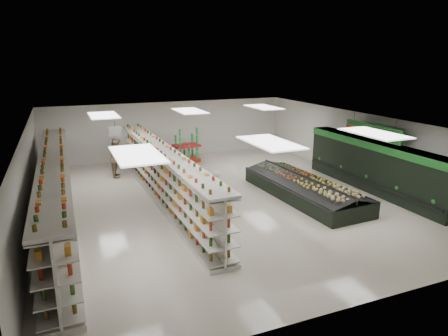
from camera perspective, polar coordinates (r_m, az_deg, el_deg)
name	(u,v)px	position (r m, az deg, el deg)	size (l,w,h in m)	color
floor	(221,199)	(16.48, -0.44, -4.49)	(16.00, 16.00, 0.00)	beige
ceiling	(221,122)	(15.68, -0.47, 6.57)	(14.00, 16.00, 0.02)	white
wall_back	(169,130)	(23.45, -7.81, 5.46)	(14.00, 0.02, 3.20)	silver
wall_front	(355,245)	(9.50, 18.20, -10.46)	(14.00, 0.02, 3.20)	silver
wall_left	(28,182)	(14.98, -26.16, -1.76)	(0.02, 16.00, 3.20)	silver
wall_right	(360,147)	(19.65, 18.87, 2.81)	(0.02, 16.00, 3.20)	silver
produce_wall_case	(374,163)	(18.34, 20.70, 0.63)	(0.93, 8.00, 2.20)	black
aisle_sign_near	(132,153)	(12.86, -12.96, 2.15)	(0.52, 0.06, 0.75)	white
aisle_sign_far	(115,132)	(16.74, -15.31, 5.04)	(0.52, 0.06, 0.75)	white
hortifruti_banner	(373,131)	(17.86, 20.45, 4.91)	(0.12, 3.20, 0.95)	#1E7227
gondola_left	(57,194)	(15.09, -22.75, -3.48)	(1.06, 13.06, 2.26)	silver
gondola_center	(163,177)	(16.25, -8.64, -1.29)	(1.21, 12.44, 2.15)	silver
produce_island	(304,188)	(16.92, 11.30, -2.75)	(2.57, 6.32, 0.93)	black
soda_endcap	(186,147)	(22.21, -5.39, 3.01)	(1.47, 1.08, 1.77)	#A92513
shopper_main	(214,192)	(14.77, -1.37, -3.48)	(0.61, 0.40, 1.66)	white
shopper_background	(117,158)	(20.05, -15.01, 1.45)	(0.92, 0.57, 1.90)	tan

